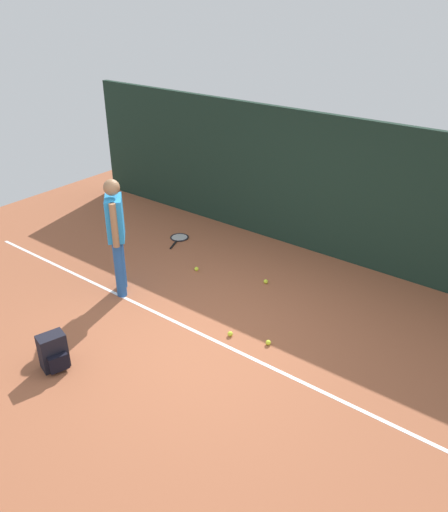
{
  "coord_description": "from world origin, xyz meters",
  "views": [
    {
      "loc": [
        3.41,
        -4.05,
        3.96
      ],
      "look_at": [
        0.0,
        0.4,
        1.0
      ],
      "focal_mm": 36.26,
      "sensor_mm": 36.0,
      "label": 1
    }
  ],
  "objects_px": {
    "tennis_player": "(116,230)",
    "tennis_racket": "(179,238)",
    "tennis_ball_by_fence": "(266,282)",
    "tennis_ball_mid_court": "(268,343)",
    "tennis_ball_near_player": "(230,334)",
    "tennis_ball_far_left": "(196,269)",
    "backpack": "(54,352)"
  },
  "relations": [
    {
      "from": "tennis_ball_by_fence",
      "to": "tennis_ball_far_left",
      "type": "height_order",
      "value": "same"
    },
    {
      "from": "tennis_ball_near_player",
      "to": "tennis_ball_far_left",
      "type": "xyz_separation_m",
      "value": [
        -1.43,
        1.03,
        0.0
      ]
    },
    {
      "from": "tennis_ball_mid_court",
      "to": "tennis_ball_far_left",
      "type": "relative_size",
      "value": 1.0
    },
    {
      "from": "tennis_player",
      "to": "tennis_racket",
      "type": "xyz_separation_m",
      "value": [
        -0.51,
        1.79,
        -0.95
      ]
    },
    {
      "from": "tennis_racket",
      "to": "tennis_ball_near_player",
      "type": "height_order",
      "value": "tennis_ball_near_player"
    },
    {
      "from": "tennis_player",
      "to": "tennis_ball_by_fence",
      "type": "xyz_separation_m",
      "value": [
        1.54,
        1.44,
        -0.93
      ]
    },
    {
      "from": "tennis_player",
      "to": "tennis_racket",
      "type": "bearing_deg",
      "value": 149.66
    },
    {
      "from": "tennis_racket",
      "to": "backpack",
      "type": "relative_size",
      "value": 1.44
    },
    {
      "from": "tennis_player",
      "to": "tennis_ball_far_left",
      "type": "height_order",
      "value": "tennis_player"
    },
    {
      "from": "tennis_player",
      "to": "tennis_ball_near_player",
      "type": "distance_m",
      "value": 2.12
    },
    {
      "from": "tennis_player",
      "to": "tennis_ball_near_player",
      "type": "height_order",
      "value": "tennis_player"
    },
    {
      "from": "tennis_ball_near_player",
      "to": "tennis_ball_by_fence",
      "type": "distance_m",
      "value": 1.41
    },
    {
      "from": "tennis_ball_near_player",
      "to": "tennis_ball_by_fence",
      "type": "xyz_separation_m",
      "value": [
        -0.36,
        1.36,
        0.0
      ]
    },
    {
      "from": "tennis_player",
      "to": "backpack",
      "type": "height_order",
      "value": "tennis_player"
    },
    {
      "from": "tennis_racket",
      "to": "tennis_ball_mid_court",
      "type": "relative_size",
      "value": 9.61
    },
    {
      "from": "tennis_player",
      "to": "tennis_ball_by_fence",
      "type": "relative_size",
      "value": 25.76
    },
    {
      "from": "backpack",
      "to": "tennis_ball_far_left",
      "type": "bearing_deg",
      "value": 19.87
    },
    {
      "from": "tennis_ball_near_player",
      "to": "tennis_ball_mid_court",
      "type": "xyz_separation_m",
      "value": [
        0.48,
        0.14,
        0.0
      ]
    },
    {
      "from": "backpack",
      "to": "tennis_ball_mid_court",
      "type": "relative_size",
      "value": 6.67
    },
    {
      "from": "backpack",
      "to": "tennis_ball_by_fence",
      "type": "bearing_deg",
      "value": 0.02
    },
    {
      "from": "tennis_racket",
      "to": "tennis_ball_near_player",
      "type": "distance_m",
      "value": 2.96
    },
    {
      "from": "tennis_ball_by_fence",
      "to": "tennis_ball_mid_court",
      "type": "height_order",
      "value": "same"
    },
    {
      "from": "tennis_player",
      "to": "tennis_racket",
      "type": "relative_size",
      "value": 2.68
    },
    {
      "from": "tennis_ball_by_fence",
      "to": "tennis_ball_far_left",
      "type": "bearing_deg",
      "value": -162.61
    },
    {
      "from": "tennis_racket",
      "to": "tennis_ball_mid_court",
      "type": "bearing_deg",
      "value": -140.56
    },
    {
      "from": "tennis_ball_mid_court",
      "to": "tennis_racket",
      "type": "bearing_deg",
      "value": 151.53
    },
    {
      "from": "tennis_racket",
      "to": "tennis_ball_far_left",
      "type": "height_order",
      "value": "tennis_ball_far_left"
    },
    {
      "from": "tennis_player",
      "to": "tennis_ball_by_fence",
      "type": "bearing_deg",
      "value": 86.79
    },
    {
      "from": "tennis_ball_near_player",
      "to": "tennis_ball_mid_court",
      "type": "bearing_deg",
      "value": 16.55
    },
    {
      "from": "tennis_ball_mid_court",
      "to": "tennis_ball_by_fence",
      "type": "bearing_deg",
      "value": 124.64
    },
    {
      "from": "tennis_racket",
      "to": "tennis_ball_far_left",
      "type": "distance_m",
      "value": 1.2
    },
    {
      "from": "tennis_racket",
      "to": "tennis_ball_mid_court",
      "type": "height_order",
      "value": "tennis_ball_mid_court"
    }
  ]
}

